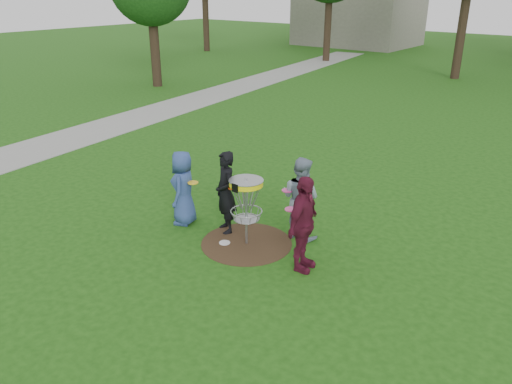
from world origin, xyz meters
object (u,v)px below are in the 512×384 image
Objects in this scene: player_blue at (183,188)px; player_maroon at (303,224)px; player_black at (226,192)px; player_grey at (300,198)px; disc_golf_basket at (246,196)px.

player_blue is 3.01m from player_maroon.
player_blue is 0.90× the size of player_maroon.
player_black reaches higher than player_grey.
player_grey reaches higher than disc_golf_basket.
player_black is 1.51m from player_grey.
player_maroon is (3.01, -0.03, 0.08)m from player_blue.
player_blue is 0.99m from player_black.
player_maroon is 1.28× the size of disc_golf_basket.
player_blue reaches higher than disc_golf_basket.
player_grey is (1.31, 0.75, -0.02)m from player_black.
disc_golf_basket is (-1.37, 0.11, 0.14)m from player_maroon.
disc_golf_basket is at bearing 15.79° from player_black.
player_maroon reaches higher than player_grey.
disc_golf_basket is (1.63, 0.08, 0.22)m from player_blue.
disc_golf_basket is at bearing 75.88° from player_maroon.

